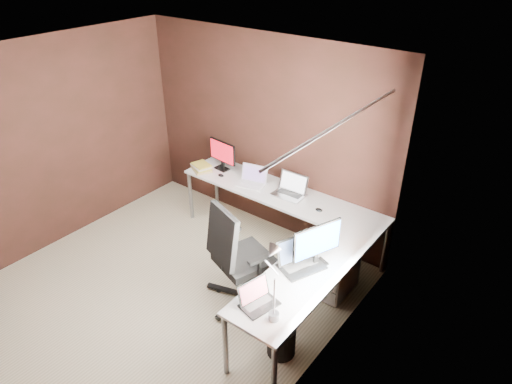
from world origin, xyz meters
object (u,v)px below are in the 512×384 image
at_px(drawer_pedestal, 333,266).
at_px(laptop_black_small, 257,299).
at_px(laptop_silver, 290,190).
at_px(monitor_right, 317,242).
at_px(wastebasket, 281,340).
at_px(book_stack, 202,167).
at_px(laptop_white, 253,180).
at_px(desk_lamp, 273,273).
at_px(monitor_left, 222,153).
at_px(laptop_black_big, 299,260).
at_px(office_chair, 241,275).

xyz_separation_m(drawer_pedestal, laptop_black_small, (-0.04, -1.31, 0.48)).
bearing_deg(laptop_silver, monitor_right, -47.69).
xyz_separation_m(drawer_pedestal, monitor_right, (0.08, -0.55, 0.68)).
distance_m(drawer_pedestal, wastebasket, 1.09).
distance_m(laptop_black_small, wastebasket, 0.67).
bearing_deg(wastebasket, book_stack, 149.60).
height_order(laptop_white, book_stack, laptop_white).
xyz_separation_m(drawer_pedestal, laptop_white, (-1.35, 0.32, 0.48)).
distance_m(laptop_silver, desk_lamp, 1.98).
bearing_deg(book_stack, drawer_pedestal, -5.62).
bearing_deg(laptop_white, monitor_right, -44.00).
bearing_deg(monitor_left, laptop_silver, 5.18).
bearing_deg(monitor_left, laptop_white, -2.91).
distance_m(laptop_white, laptop_black_small, 2.09).
distance_m(laptop_silver, laptop_black_big, 1.33).
relative_size(drawer_pedestal, laptop_black_small, 1.71).
height_order(drawer_pedestal, laptop_white, laptop_white).
xyz_separation_m(laptop_black_big, office_chair, (-0.63, -0.10, -0.44)).
relative_size(book_stack, wastebasket, 1.11).
distance_m(laptop_silver, laptop_black_small, 1.88).
bearing_deg(wastebasket, drawer_pedestal, 93.73).
xyz_separation_m(monitor_right, laptop_black_small, (-0.11, -0.76, -0.20)).
distance_m(laptop_white, laptop_black_big, 1.64).
relative_size(laptop_black_small, book_stack, 1.03).
height_order(laptop_black_big, desk_lamp, desk_lamp).
bearing_deg(book_stack, monitor_right, -19.03).
relative_size(laptop_silver, laptop_black_small, 1.09).
bearing_deg(monitor_left, office_chair, -36.99).
height_order(laptop_black_big, book_stack, laptop_black_big).
height_order(monitor_left, laptop_black_big, monitor_left).
bearing_deg(laptop_black_big, monitor_left, 83.49).
bearing_deg(monitor_right, drawer_pedestal, 29.90).
distance_m(monitor_left, laptop_black_big, 2.17).
bearing_deg(drawer_pedestal, laptop_black_small, -91.58).
xyz_separation_m(laptop_silver, laptop_black_big, (0.81, -1.05, 0.00)).
relative_size(laptop_silver, book_stack, 1.12).
height_order(drawer_pedestal, laptop_black_small, laptop_black_small).
height_order(monitor_right, laptop_white, monitor_right).
height_order(desk_lamp, wastebasket, desk_lamp).
bearing_deg(wastebasket, monitor_left, 143.27).
bearing_deg(desk_lamp, drawer_pedestal, 106.55).
bearing_deg(drawer_pedestal, laptop_white, 166.63).
bearing_deg(office_chair, laptop_black_small, -21.69).
height_order(monitor_right, desk_lamp, desk_lamp).
bearing_deg(book_stack, laptop_black_small, -36.08).
relative_size(laptop_silver, desk_lamp, 0.59).
xyz_separation_m(office_chair, wastebasket, (0.74, -0.32, -0.20)).
height_order(drawer_pedestal, laptop_black_big, laptop_black_big).
xyz_separation_m(monitor_left, wastebasket, (1.99, -1.48, -0.80)).
distance_m(drawer_pedestal, laptop_white, 1.47).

